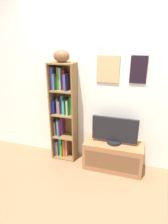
# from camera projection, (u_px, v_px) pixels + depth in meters

# --- Properties ---
(ground) EXTENTS (5.20, 5.20, 0.04)m
(ground) POSITION_uv_depth(u_px,v_px,m) (83.00, 209.00, 2.46)
(ground) COLOR #856144
(back_wall) EXTENTS (4.80, 0.08, 2.49)m
(back_wall) POSITION_uv_depth(u_px,v_px,m) (105.00, 87.00, 3.00)
(back_wall) COLOR silver
(back_wall) RESTS_ON ground
(bookshelf) EXTENTS (0.40, 0.26, 1.60)m
(bookshelf) POSITION_uv_depth(u_px,v_px,m) (63.00, 113.00, 3.23)
(bookshelf) COLOR brown
(bookshelf) RESTS_ON ground
(football) EXTENTS (0.24, 0.18, 0.18)m
(football) POSITION_uv_depth(u_px,v_px,m) (61.00, 56.00, 2.87)
(football) COLOR brown
(football) RESTS_ON bookshelf
(tv_stand) EXTENTS (0.89, 0.39, 0.44)m
(tv_stand) POSITION_uv_depth(u_px,v_px,m) (113.00, 155.00, 3.12)
(tv_stand) COLOR #99643D
(tv_stand) RESTS_ON ground
(television) EXTENTS (0.68, 0.22, 0.41)m
(television) POSITION_uv_depth(u_px,v_px,m) (115.00, 131.00, 2.96)
(television) COLOR black
(television) RESTS_ON tv_stand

